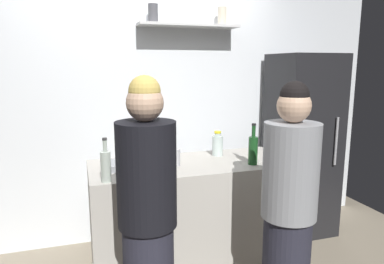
{
  "coord_description": "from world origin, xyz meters",
  "views": [
    {
      "loc": [
        -0.61,
        -2.15,
        1.67
      ],
      "look_at": [
        0.24,
        0.5,
        1.15
      ],
      "focal_mm": 33.61,
      "sensor_mm": 36.0,
      "label": 1
    }
  ],
  "objects": [
    {
      "name": "person_blonde",
      "position": [
        -0.26,
        -0.22,
        0.8
      ],
      "size": [
        0.34,
        0.34,
        1.62
      ],
      "rotation": [
        0.0,
        0.0,
        5.86
      ],
      "color": "#262633",
      "rests_on": "ground"
    },
    {
      "name": "counter",
      "position": [
        0.24,
        0.5,
        0.45
      ],
      "size": [
        1.61,
        0.69,
        0.9
      ],
      "primitive_type": "cube",
      "color": "#B7B2A8",
      "rests_on": "ground"
    },
    {
      "name": "refrigerator",
      "position": [
        1.49,
        0.85,
        0.89
      ],
      "size": [
        0.59,
        0.6,
        1.78
      ],
      "color": "black",
      "rests_on": "ground"
    },
    {
      "name": "baking_pan",
      "position": [
        -0.28,
        0.52,
        0.93
      ],
      "size": [
        0.34,
        0.24,
        0.05
      ],
      "primitive_type": "cube",
      "color": "gray",
      "rests_on": "counter"
    },
    {
      "name": "person_grey_hoodie",
      "position": [
        0.6,
        -0.33,
        0.78
      ],
      "size": [
        0.34,
        0.34,
        1.58
      ],
      "rotation": [
        0.0,
        0.0,
        5.35
      ],
      "color": "#262633",
      "rests_on": "ground"
    },
    {
      "name": "wine_bottle_green_glass",
      "position": [
        0.68,
        0.32,
        1.02
      ],
      "size": [
        0.07,
        0.07,
        0.33
      ],
      "color": "#19471E",
      "rests_on": "counter"
    },
    {
      "name": "wine_bottle_pale_glass",
      "position": [
        -0.46,
        0.22,
        1.02
      ],
      "size": [
        0.07,
        0.07,
        0.3
      ],
      "color": "#B2BFB2",
      "rests_on": "counter"
    },
    {
      "name": "back_wall_assembly",
      "position": [
        0.0,
        1.25,
        1.3
      ],
      "size": [
        4.8,
        0.32,
        2.6
      ],
      "color": "white",
      "rests_on": "ground"
    },
    {
      "name": "water_bottle_plastic",
      "position": [
        0.52,
        0.66,
        1.0
      ],
      "size": [
        0.09,
        0.09,
        0.21
      ],
      "color": "silver",
      "rests_on": "counter"
    },
    {
      "name": "utensil_holder",
      "position": [
        0.07,
        0.48,
        0.97
      ],
      "size": [
        0.11,
        0.11,
        0.22
      ],
      "color": "#B2B2B7",
      "rests_on": "counter"
    }
  ]
}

